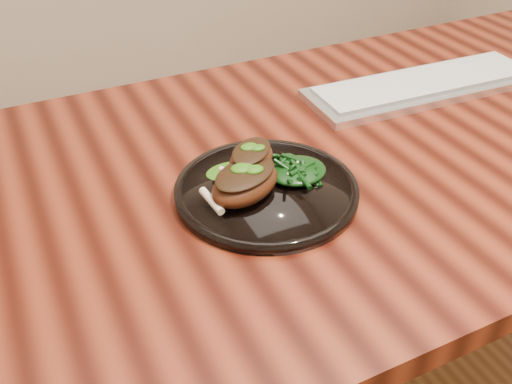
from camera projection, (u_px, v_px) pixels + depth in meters
desk at (396, 170)px, 1.05m from camera, size 1.60×0.80×0.75m
plate at (266, 190)px, 0.85m from camera, size 0.27×0.27×0.02m
lamb_chop_front at (245, 182)px, 0.81m from camera, size 0.14×0.12×0.05m
lamb_chop_back at (251, 157)px, 0.84m from camera, size 0.11×0.10×0.04m
herb_smear at (229, 171)px, 0.87m from camera, size 0.08×0.05×0.00m
greens_heap at (297, 167)px, 0.86m from camera, size 0.09×0.09×0.03m
keyboard at (424, 85)px, 1.13m from camera, size 0.50×0.17×0.02m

